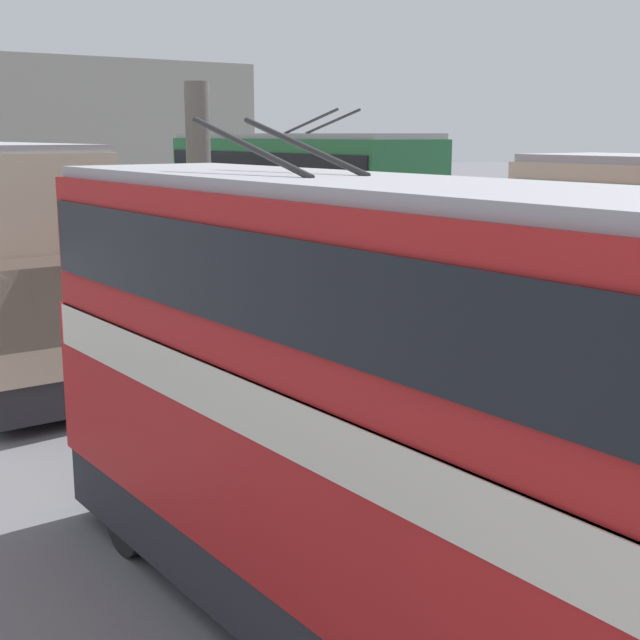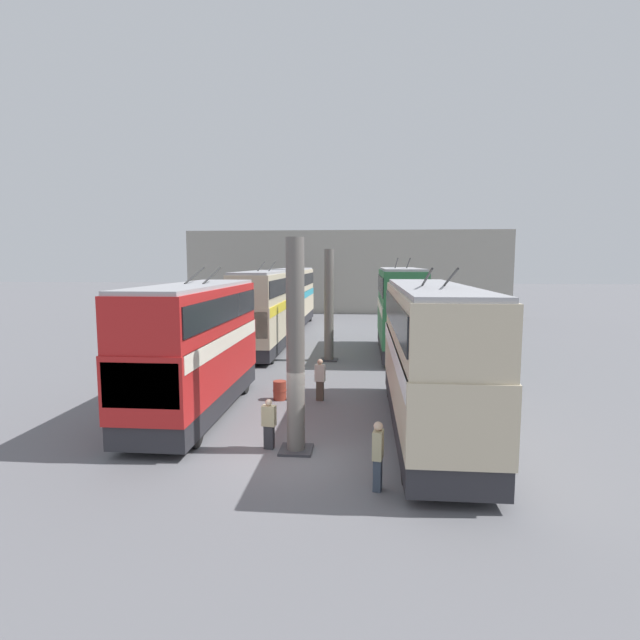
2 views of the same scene
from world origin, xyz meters
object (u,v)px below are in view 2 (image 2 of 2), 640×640
Objects in this scene: bus_right_far at (293,294)px; bus_left_near at (430,349)px; bus_right_near at (195,341)px; person_aisle_foreground at (269,423)px; bus_right_mid at (264,307)px; person_aisle_midway at (320,378)px; person_by_left_row at (378,454)px; oil_drum at (280,390)px; bus_left_far at (400,306)px.

bus_left_near is at bearing -162.48° from bus_right_far.
bus_right_near is 5.10m from person_aisle_foreground.
bus_left_near is at bearing -98.13° from bus_right_near.
bus_right_mid is 11.62m from person_aisle_midway.
bus_left_near reaches higher than person_by_left_row.
bus_right_far reaches higher than oil_drum.
bus_left_far is at bearing -27.59° from oil_drum.
person_by_left_row is at bearing -119.43° from person_aisle_foreground.
person_aisle_foreground is (-16.47, 5.13, -2.22)m from bus_left_far.
bus_left_near is 5.87m from person_aisle_foreground.
bus_right_near is 25.82m from bus_right_far.
bus_left_far is at bearing -8.75° from person_aisle_foreground.
bus_right_mid is 5.18× the size of person_by_left_row.
bus_left_near is 5.29m from person_by_left_row.
person_aisle_foreground is at bearing -133.51° from bus_right_near.
bus_left_near reaches higher than oil_drum.
bus_left_far reaches higher than person_aisle_foreground.
bus_right_near is at bearing 55.04° from person_aisle_foreground.
bus_right_near is 5.40m from person_aisle_midway.
person_by_left_row reaches higher than oil_drum.
bus_right_near is at bearing 124.44° from person_aisle_midway.
bus_right_far is (25.82, 0.00, 0.13)m from bus_right_near.
bus_right_near is 0.83× the size of bus_right_far.
bus_left_far is at bearing 0.00° from bus_left_near.
bus_left_far is 1.03× the size of bus_right_near.
bus_left_near is 14.29× the size of oil_drum.
bus_left_far is 5.51× the size of person_aisle_midway.
person_by_left_row is 1.14× the size of person_aisle_foreground.
bus_right_far is at bearing 15.23° from person_aisle_foreground.
bus_right_near is (-13.23, 8.53, -0.23)m from bus_left_far.
bus_right_near is 5.35× the size of person_aisle_midway.
bus_right_far is at bearing 34.14° from bus_left_far.
bus_right_far is (12.59, 8.53, -0.10)m from bus_left_far.
bus_right_far is at bearing 18.17° from person_aisle_midway.
bus_left_far reaches higher than person_by_left_row.
oil_drum is (-23.55, -2.80, -2.55)m from bus_right_far.
oil_drum is at bearing 98.63° from person_aisle_midway.
person_aisle_midway is (3.52, 4.03, -1.92)m from bus_left_near.
person_by_left_row is 1.02× the size of person_aisle_midway.
person_aisle_foreground is at bearing -168.02° from bus_right_mid.
oil_drum is at bearing 126.40° from person_by_left_row.
bus_left_near is 8.62m from bus_right_near.
person_by_left_row is 4.17m from person_aisle_foreground.
bus_right_far is 6.31× the size of person_by_left_row.
person_aisle_midway reaches higher than oil_drum.
bus_right_mid reaches higher than bus_right_near.
person_aisle_midway is at bearing -169.16° from bus_right_far.
bus_left_near is 7.24× the size of person_aisle_foreground.
person_aisle_foreground is (-2.01, 5.13, -2.03)m from bus_left_near.
bus_left_far is 12.12× the size of oil_drum.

